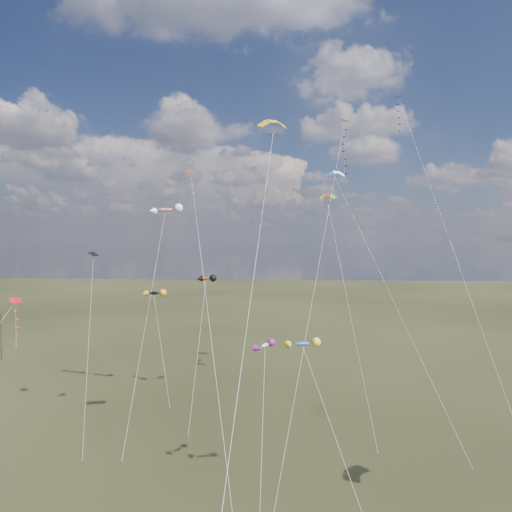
# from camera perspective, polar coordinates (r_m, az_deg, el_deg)

# --- Properties ---
(utility_pole_far) EXTENTS (1.40, 0.20, 8.00)m
(utility_pole_far) POSITION_cam_1_polar(r_m,az_deg,el_deg) (91.40, -29.27, -8.69)
(utility_pole_far) COLOR black
(utility_pole_far) RESTS_ON ground
(diamond_black_high) EXTENTS (7.87, 18.21, 33.72)m
(diamond_black_high) POSITION_cam_1_polar(r_m,az_deg,el_deg) (49.66, 10.64, 11.36)
(diamond_black_high) COLOR black
(diamond_black_high) RESTS_ON ground
(diamond_navy_tall) EXTENTS (7.10, 21.95, 38.31)m
(diamond_navy_tall) POSITION_cam_1_polar(r_m,az_deg,el_deg) (58.28, 18.33, 14.03)
(diamond_navy_tall) COLOR #0E1355
(diamond_navy_tall) RESTS_ON ground
(diamond_black_mid) EXTENTS (3.55, 10.50, 19.36)m
(diamond_black_mid) POSITION_cam_1_polar(r_m,az_deg,el_deg) (52.69, -19.92, -4.88)
(diamond_black_mid) COLOR black
(diamond_black_mid) RESTS_ON ground
(diamond_red_low) EXTENTS (6.92, 10.71, 15.41)m
(diamond_red_low) POSITION_cam_1_polar(r_m,az_deg,el_deg) (47.97, -28.39, -8.15)
(diamond_red_low) COLOR #B01316
(diamond_red_low) RESTS_ON ground
(diamond_orange_center) EXTENTS (6.45, 14.03, 27.63)m
(diamond_orange_center) POSITION_cam_1_polar(r_m,az_deg,el_deg) (41.43, -6.99, 0.97)
(diamond_orange_center) COLOR #E54F08
(diamond_orange_center) RESTS_ON ground
(parafoil_yellow) EXTENTS (4.10, 24.61, 31.71)m
(parafoil_yellow) POSITION_cam_1_polar(r_m,az_deg,el_deg) (41.16, 2.11, 16.30)
(parafoil_yellow) COLOR gold
(parafoil_yellow) RESTS_ON ground
(parafoil_blue_white) EXTENTS (11.14, 25.45, 30.96)m
(parafoil_blue_white) POSITION_cam_1_polar(r_m,az_deg,el_deg) (66.87, 10.06, 10.12)
(parafoil_blue_white) COLOR blue
(parafoil_blue_white) RESTS_ON ground
(parafoil_tricolor) EXTENTS (4.72, 18.05, 27.22)m
(parafoil_tricolor) POSITION_cam_1_polar(r_m,az_deg,el_deg) (61.28, 8.98, 7.38)
(parafoil_tricolor) COLOR yellow
(parafoil_tricolor) RESTS_ON ground
(novelty_black_orange) EXTENTS (5.30, 7.02, 14.04)m
(novelty_black_orange) POSITION_cam_1_polar(r_m,az_deg,el_deg) (63.40, -12.65, -4.57)
(novelty_black_orange) COLOR black
(novelty_black_orange) RESTS_ON ground
(novelty_orange_black) EXTENTS (2.64, 12.99, 16.25)m
(novelty_orange_black) POSITION_cam_1_polar(r_m,az_deg,el_deg) (59.42, -6.27, -2.87)
(novelty_orange_black) COLOR #C94905
(novelty_orange_black) RESTS_ON ground
(novelty_white_purple) EXTENTS (1.71, 9.24, 12.38)m
(novelty_white_purple) POSITION_cam_1_polar(r_m,az_deg,el_deg) (38.61, 1.14, -11.21)
(novelty_white_purple) COLOR silver
(novelty_white_purple) RESTS_ON ground
(novelty_redwhite_stripe) EXTENTS (4.29, 16.50, 25.10)m
(novelty_redwhite_stripe) POSITION_cam_1_polar(r_m,az_deg,el_deg) (58.19, -11.30, 5.62)
(novelty_redwhite_stripe) COLOR red
(novelty_redwhite_stripe) RESTS_ON ground
(novelty_blue_yellow) EXTENTS (6.06, 6.88, 12.93)m
(novelty_blue_yellow) POSITION_cam_1_polar(r_m,az_deg,el_deg) (37.14, 5.90, -10.95)
(novelty_blue_yellow) COLOR blue
(novelty_blue_yellow) RESTS_ON ground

